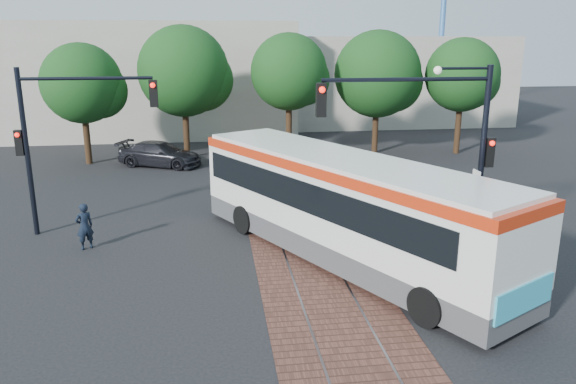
# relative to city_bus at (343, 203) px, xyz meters

# --- Properties ---
(ground) EXTENTS (120.00, 120.00, 0.00)m
(ground) POSITION_rel_city_bus_xyz_m (-1.04, -0.17, -1.89)
(ground) COLOR black
(ground) RESTS_ON ground
(trackbed) EXTENTS (3.60, 40.00, 0.02)m
(trackbed) POSITION_rel_city_bus_xyz_m (-1.04, 3.83, -1.88)
(trackbed) COLOR brown
(trackbed) RESTS_ON ground
(tree_row) EXTENTS (26.40, 5.60, 7.67)m
(tree_row) POSITION_rel_city_bus_xyz_m (0.17, 16.25, 2.96)
(tree_row) COLOR #382314
(tree_row) RESTS_ON ground
(warehouses) EXTENTS (40.00, 13.00, 8.00)m
(warehouses) POSITION_rel_city_bus_xyz_m (-1.57, 28.57, 1.92)
(warehouses) COLOR #ADA899
(warehouses) RESTS_ON ground
(city_bus) EXTENTS (8.42, 12.39, 3.39)m
(city_bus) POSITION_rel_city_bus_xyz_m (0.00, 0.00, 0.00)
(city_bus) COLOR #434346
(city_bus) RESTS_ON ground
(traffic_island) EXTENTS (2.20, 5.20, 1.13)m
(traffic_island) POSITION_rel_city_bus_xyz_m (3.78, -1.07, -1.56)
(traffic_island) COLOR gray
(traffic_island) RESTS_ON ground
(signal_pole_main) EXTENTS (5.49, 0.46, 6.00)m
(signal_pole_main) POSITION_rel_city_bus_xyz_m (2.82, -0.98, 2.27)
(signal_pole_main) COLOR black
(signal_pole_main) RESTS_ON ground
(signal_pole_left) EXTENTS (4.99, 0.34, 6.00)m
(signal_pole_left) POSITION_rel_city_bus_xyz_m (-9.41, 3.82, 1.97)
(signal_pole_left) COLOR black
(signal_pole_left) RESTS_ON ground
(officer) EXTENTS (0.70, 0.63, 1.61)m
(officer) POSITION_rel_city_bus_xyz_m (-8.43, 2.03, -1.08)
(officer) COLOR black
(officer) RESTS_ON ground
(parked_car) EXTENTS (5.06, 3.59, 1.36)m
(parked_car) POSITION_rel_city_bus_xyz_m (-6.96, 14.63, -1.21)
(parked_car) COLOR black
(parked_car) RESTS_ON ground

